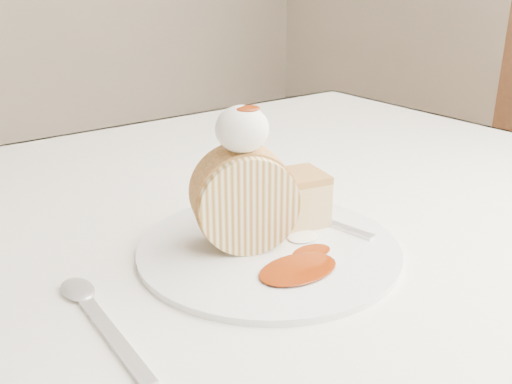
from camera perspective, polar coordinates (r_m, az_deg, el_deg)
table at (r=0.76m, az=-7.38°, el=-8.40°), size 1.40×0.90×0.75m
plate at (r=0.62m, az=1.29°, el=-5.63°), size 0.34×0.34×0.01m
roulade_slice at (r=0.60m, az=-1.15°, el=-0.72°), size 0.12×0.09×0.11m
cake_chunk at (r=0.67m, az=4.04°, el=-0.96°), size 0.07×0.07×0.05m
whipped_cream at (r=0.58m, az=-1.41°, el=6.32°), size 0.05×0.05×0.05m
caramel_drizzle at (r=0.57m, az=-0.89°, el=8.91°), size 0.03×0.02×0.01m
caramel_pool at (r=0.57m, az=4.22°, el=-7.67°), size 0.10×0.08×0.00m
fork at (r=0.68m, az=7.28°, el=-3.02°), size 0.05×0.17×0.00m
spoon at (r=0.50m, az=-13.94°, el=-14.07°), size 0.03×0.17×0.00m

